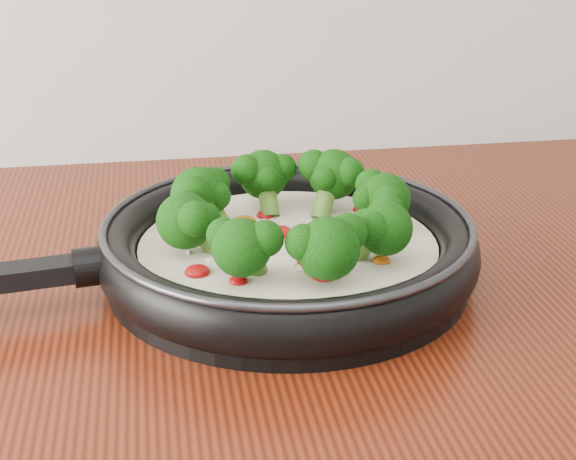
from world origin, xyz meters
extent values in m
cylinder|color=black|center=(-0.07, 1.10, 0.91)|extent=(0.39, 0.39, 0.01)
torus|color=black|center=(-0.07, 1.10, 0.93)|extent=(0.41, 0.41, 0.04)
torus|color=#2D2D33|center=(-0.07, 1.10, 0.96)|extent=(0.40, 0.40, 0.01)
cylinder|color=black|center=(-0.25, 1.07, 0.94)|extent=(0.04, 0.04, 0.04)
cylinder|color=silver|center=(-0.07, 1.10, 0.93)|extent=(0.32, 0.32, 0.02)
ellipsoid|color=#A2070A|center=(-0.08, 1.12, 0.94)|extent=(0.03, 0.03, 0.01)
ellipsoid|color=#A2070A|center=(-0.16, 1.05, 0.94)|extent=(0.03, 0.03, 0.01)
ellipsoid|color=#DB5E0E|center=(-0.05, 1.08, 0.94)|extent=(0.02, 0.02, 0.01)
ellipsoid|color=#A2070A|center=(0.01, 1.17, 0.94)|extent=(0.02, 0.02, 0.01)
ellipsoid|color=#A2070A|center=(-0.09, 1.17, 0.94)|extent=(0.02, 0.02, 0.01)
ellipsoid|color=#DB5E0E|center=(-0.05, 1.04, 0.94)|extent=(0.02, 0.02, 0.01)
ellipsoid|color=#A2070A|center=(-0.03, 1.12, 0.94)|extent=(0.02, 0.02, 0.01)
ellipsoid|color=#A2070A|center=(-0.14, 1.19, 0.94)|extent=(0.02, 0.02, 0.01)
ellipsoid|color=#DB5E0E|center=(-0.09, 1.10, 0.94)|extent=(0.02, 0.02, 0.01)
ellipsoid|color=#A2070A|center=(-0.06, 1.05, 0.94)|extent=(0.03, 0.03, 0.01)
ellipsoid|color=#A2070A|center=(-0.05, 1.08, 0.94)|extent=(0.03, 0.03, 0.01)
ellipsoid|color=#DB5E0E|center=(0.00, 1.04, 0.94)|extent=(0.02, 0.02, 0.01)
ellipsoid|color=#A2070A|center=(-0.05, 1.08, 0.94)|extent=(0.02, 0.02, 0.01)
ellipsoid|color=#A2070A|center=(-0.06, 1.11, 0.94)|extent=(0.03, 0.03, 0.01)
ellipsoid|color=#DB5E0E|center=(-0.11, 1.15, 0.94)|extent=(0.03, 0.03, 0.01)
ellipsoid|color=#A2070A|center=(-0.04, 1.10, 0.94)|extent=(0.04, 0.04, 0.01)
ellipsoid|color=#A2070A|center=(-0.05, 1.02, 0.94)|extent=(0.02, 0.02, 0.01)
ellipsoid|color=#DB5E0E|center=(-0.05, 1.12, 0.94)|extent=(0.03, 0.03, 0.01)
ellipsoid|color=#A2070A|center=(-0.13, 1.08, 0.94)|extent=(0.02, 0.02, 0.01)
ellipsoid|color=#A2070A|center=(-0.13, 1.02, 0.94)|extent=(0.02, 0.02, 0.01)
ellipsoid|color=white|center=(-0.07, 1.09, 0.94)|extent=(0.01, 0.01, 0.00)
ellipsoid|color=white|center=(-0.05, 1.12, 0.94)|extent=(0.01, 0.01, 0.00)
ellipsoid|color=white|center=(0.02, 1.12, 0.94)|extent=(0.01, 0.01, 0.00)
ellipsoid|color=white|center=(-0.09, 1.12, 0.94)|extent=(0.01, 0.01, 0.00)
ellipsoid|color=white|center=(0.02, 1.11, 0.94)|extent=(0.01, 0.01, 0.00)
ellipsoid|color=white|center=(-0.09, 1.15, 0.94)|extent=(0.01, 0.01, 0.00)
ellipsoid|color=white|center=(0.00, 1.06, 0.94)|extent=(0.01, 0.01, 0.00)
ellipsoid|color=white|center=(-0.12, 1.08, 0.94)|extent=(0.01, 0.01, 0.00)
ellipsoid|color=white|center=(-0.15, 1.07, 0.94)|extent=(0.01, 0.01, 0.00)
ellipsoid|color=white|center=(-0.03, 1.14, 0.94)|extent=(0.01, 0.01, 0.00)
ellipsoid|color=white|center=(-0.07, 1.04, 0.94)|extent=(0.01, 0.01, 0.00)
ellipsoid|color=white|center=(-0.07, 1.14, 0.94)|extent=(0.01, 0.01, 0.00)
ellipsoid|color=white|center=(-0.02, 1.18, 0.94)|extent=(0.01, 0.01, 0.00)
ellipsoid|color=white|center=(-0.07, 1.10, 0.94)|extent=(0.01, 0.01, 0.00)
ellipsoid|color=white|center=(-0.17, 1.09, 0.94)|extent=(0.01, 0.01, 0.00)
ellipsoid|color=white|center=(-0.08, 1.05, 0.94)|extent=(0.01, 0.01, 0.00)
ellipsoid|color=white|center=(0.01, 1.13, 0.94)|extent=(0.01, 0.01, 0.00)
ellipsoid|color=white|center=(0.01, 1.08, 0.94)|extent=(0.01, 0.01, 0.00)
ellipsoid|color=white|center=(-0.07, 1.23, 0.94)|extent=(0.01, 0.01, 0.00)
ellipsoid|color=white|center=(-0.03, 1.09, 0.94)|extent=(0.01, 0.01, 0.00)
ellipsoid|color=white|center=(0.05, 1.12, 0.94)|extent=(0.01, 0.01, 0.00)
cylinder|color=#5A8A2D|center=(0.00, 1.11, 0.95)|extent=(0.04, 0.02, 0.04)
sphere|color=black|center=(0.02, 1.11, 0.97)|extent=(0.06, 0.06, 0.05)
sphere|color=black|center=(0.01, 1.13, 0.98)|extent=(0.04, 0.04, 0.03)
sphere|color=black|center=(0.02, 1.09, 0.98)|extent=(0.03, 0.03, 0.03)
sphere|color=black|center=(0.00, 1.11, 0.97)|extent=(0.03, 0.03, 0.03)
cylinder|color=#5A8A2D|center=(-0.02, 1.16, 0.95)|extent=(0.04, 0.04, 0.04)
sphere|color=black|center=(-0.01, 1.18, 0.97)|extent=(0.06, 0.06, 0.05)
sphere|color=black|center=(-0.03, 1.19, 0.98)|extent=(0.04, 0.04, 0.03)
sphere|color=black|center=(0.00, 1.16, 0.98)|extent=(0.03, 0.03, 0.03)
sphere|color=black|center=(-0.02, 1.16, 0.98)|extent=(0.03, 0.03, 0.03)
cylinder|color=#5A8A2D|center=(-0.08, 1.18, 0.95)|extent=(0.02, 0.04, 0.04)
sphere|color=black|center=(-0.08, 1.20, 0.97)|extent=(0.06, 0.06, 0.05)
sphere|color=black|center=(-0.10, 1.19, 0.98)|extent=(0.04, 0.04, 0.03)
sphere|color=black|center=(-0.06, 1.19, 0.98)|extent=(0.03, 0.03, 0.03)
sphere|color=black|center=(-0.08, 1.18, 0.97)|extent=(0.03, 0.03, 0.03)
cylinder|color=#5A8A2D|center=(-0.14, 1.14, 0.95)|extent=(0.04, 0.04, 0.04)
sphere|color=black|center=(-0.15, 1.16, 0.97)|extent=(0.06, 0.06, 0.06)
sphere|color=black|center=(-0.16, 1.13, 0.98)|extent=(0.04, 0.04, 0.03)
sphere|color=black|center=(-0.14, 1.17, 0.98)|extent=(0.04, 0.04, 0.03)
sphere|color=black|center=(-0.14, 1.14, 0.97)|extent=(0.03, 0.03, 0.03)
cylinder|color=#5A8A2D|center=(-0.15, 1.09, 0.95)|extent=(0.04, 0.02, 0.04)
sphere|color=black|center=(-0.17, 1.09, 0.97)|extent=(0.06, 0.06, 0.05)
sphere|color=black|center=(-0.16, 1.07, 0.98)|extent=(0.04, 0.04, 0.03)
sphere|color=black|center=(-0.17, 1.11, 0.98)|extent=(0.03, 0.03, 0.03)
sphere|color=black|center=(-0.15, 1.09, 0.97)|extent=(0.03, 0.03, 0.03)
cylinder|color=#5A8A2D|center=(-0.12, 1.03, 0.95)|extent=(0.04, 0.04, 0.04)
sphere|color=black|center=(-0.13, 1.02, 0.97)|extent=(0.06, 0.06, 0.05)
sphere|color=black|center=(-0.11, 1.01, 0.98)|extent=(0.04, 0.04, 0.03)
sphere|color=black|center=(-0.14, 1.03, 0.98)|extent=(0.03, 0.03, 0.03)
sphere|color=black|center=(-0.12, 1.03, 0.97)|extent=(0.03, 0.03, 0.03)
cylinder|color=#5A8A2D|center=(-0.06, 1.02, 0.95)|extent=(0.02, 0.04, 0.04)
sphere|color=black|center=(-0.06, 1.00, 0.97)|extent=(0.06, 0.06, 0.05)
sphere|color=black|center=(-0.04, 1.01, 0.98)|extent=(0.04, 0.04, 0.03)
sphere|color=black|center=(-0.08, 1.00, 0.98)|extent=(0.04, 0.04, 0.03)
sphere|color=black|center=(-0.06, 1.02, 0.97)|extent=(0.03, 0.03, 0.03)
cylinder|color=#5A8A2D|center=(-0.01, 1.05, 0.95)|extent=(0.04, 0.04, 0.04)
sphere|color=black|center=(0.00, 1.04, 0.97)|extent=(0.05, 0.05, 0.05)
sphere|color=black|center=(0.01, 1.06, 0.98)|extent=(0.03, 0.03, 0.03)
sphere|color=black|center=(-0.01, 1.03, 0.98)|extent=(0.03, 0.03, 0.03)
sphere|color=black|center=(-0.01, 1.05, 0.97)|extent=(0.03, 0.03, 0.02)
camera|label=1|loc=(-0.19, 0.37, 1.26)|focal=53.24mm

